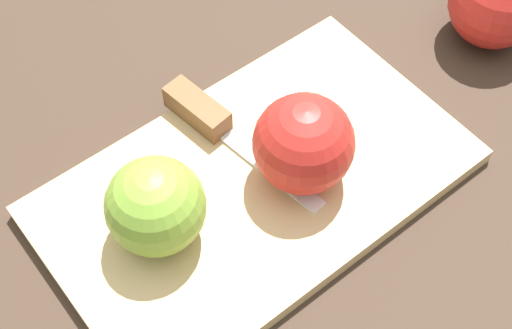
{
  "coord_description": "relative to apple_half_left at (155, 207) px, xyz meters",
  "views": [
    {
      "loc": [
        -0.2,
        -0.25,
        0.5
      ],
      "look_at": [
        0.0,
        0.0,
        0.03
      ],
      "focal_mm": 50.0,
      "sensor_mm": 36.0,
      "label": 1
    }
  ],
  "objects": [
    {
      "name": "apple_slice",
      "position": [
        0.15,
        0.01,
        -0.03
      ],
      "size": [
        0.06,
        0.06,
        0.01
      ],
      "color": "beige",
      "rests_on": "cutting_board"
    },
    {
      "name": "knife",
      "position": [
        0.09,
        0.06,
        -0.03
      ],
      "size": [
        0.04,
        0.17,
        0.02
      ],
      "rotation": [
        0.0,
        0.0,
        -1.44
      ],
      "color": "silver",
      "rests_on": "cutting_board"
    },
    {
      "name": "apple_half_right",
      "position": [
        0.12,
        -0.03,
        0.0
      ],
      "size": [
        0.08,
        0.08,
        0.08
      ],
      "rotation": [
        0.0,
        0.0,
        4.25
      ],
      "color": "red",
      "rests_on": "cutting_board"
    },
    {
      "name": "ground_plane",
      "position": [
        0.09,
        -0.01,
        -0.05
      ],
      "size": [
        4.0,
        4.0,
        0.0
      ],
      "primitive_type": "plane",
      "color": "#38281E"
    },
    {
      "name": "cutting_board",
      "position": [
        0.09,
        -0.01,
        -0.04
      ],
      "size": [
        0.34,
        0.2,
        0.01
      ],
      "color": "tan",
      "rests_on": "ground_plane"
    },
    {
      "name": "apple_half_left",
      "position": [
        0.0,
        0.0,
        0.0
      ],
      "size": [
        0.07,
        0.07,
        0.07
      ],
      "rotation": [
        0.0,
        0.0,
        3.21
      ],
      "color": "olive",
      "rests_on": "cutting_board"
    },
    {
      "name": "apple_whole",
      "position": [
        0.37,
        -0.01,
        -0.01
      ],
      "size": [
        0.09,
        0.09,
        0.1
      ],
      "color": "red",
      "rests_on": "ground_plane"
    }
  ]
}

